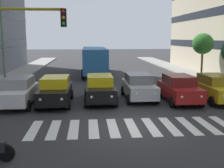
% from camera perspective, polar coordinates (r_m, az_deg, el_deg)
% --- Properties ---
extents(ground_plane, '(180.00, 180.00, 0.00)m').
position_cam_1_polar(ground_plane, '(13.23, 4.12, -8.74)').
color(ground_plane, '#2D2D30').
extents(crosswalk_markings, '(9.45, 2.80, 0.01)m').
position_cam_1_polar(crosswalk_markings, '(13.23, 4.12, -8.73)').
color(crosswalk_markings, silver).
rests_on(crosswalk_markings, ground_plane).
extents(car_0, '(2.02, 4.44, 1.72)m').
position_cam_1_polar(car_0, '(19.53, 20.40, -0.72)').
color(car_0, gold).
rests_on(car_0, ground_plane).
extents(car_1, '(2.02, 4.44, 1.72)m').
position_cam_1_polar(car_1, '(18.62, 13.50, -0.85)').
color(car_1, maroon).
rests_on(car_1, ground_plane).
extents(car_2, '(2.02, 4.44, 1.72)m').
position_cam_1_polar(car_2, '(18.98, 5.47, -0.44)').
color(car_2, '#B2B7BC').
rests_on(car_2, ground_plane).
extents(car_3, '(2.02, 4.44, 1.72)m').
position_cam_1_polar(car_3, '(18.12, -2.48, -0.88)').
color(car_3, black).
rests_on(car_3, ground_plane).
extents(car_4, '(2.02, 4.44, 1.72)m').
position_cam_1_polar(car_4, '(17.76, -11.44, -1.27)').
color(car_4, black).
rests_on(car_4, ground_plane).
extents(car_5, '(2.02, 4.44, 1.72)m').
position_cam_1_polar(car_5, '(18.07, -18.63, -1.39)').
color(car_5, silver).
rests_on(car_5, ground_plane).
extents(bus_behind_traffic, '(2.78, 10.50, 3.00)m').
position_cam_1_polar(bus_behind_traffic, '(31.67, -3.62, 5.30)').
color(bus_behind_traffic, '#286BAD').
rests_on(bus_behind_traffic, ground_plane).
extents(street_lamp_right, '(2.44, 0.28, 7.66)m').
position_cam_1_polar(street_lamp_right, '(24.40, -20.70, 10.28)').
color(street_lamp_right, '#4C6B56').
rests_on(street_lamp_right, sidewalk_right).
extents(street_tree_2, '(2.09, 2.09, 4.43)m').
position_cam_1_polar(street_tree_2, '(29.66, 18.00, 7.76)').
color(street_tree_2, '#513823').
rests_on(street_tree_2, sidewalk_left).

